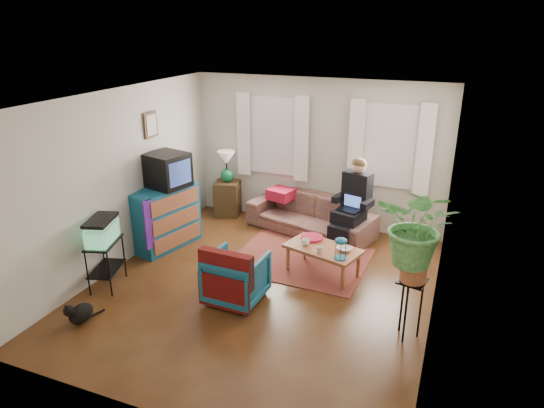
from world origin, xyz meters
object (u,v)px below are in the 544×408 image
at_px(coffee_table, 323,261).
at_px(plant_stand, 409,309).
at_px(sofa, 311,209).
at_px(armchair, 236,275).
at_px(side_table, 228,198).
at_px(aquarium_stand, 106,264).
at_px(dresser, 164,217).

distance_m(coffee_table, plant_stand, 1.71).
distance_m(sofa, armchair, 2.46).
distance_m(side_table, plant_stand, 4.53).
xyz_separation_m(side_table, coffee_table, (2.33, -1.60, -0.11)).
relative_size(aquarium_stand, plant_stand, 0.90).
bearing_deg(plant_stand, sofa, 128.62).
bearing_deg(sofa, coffee_table, -50.88).
relative_size(sofa, side_table, 3.38).
distance_m(sofa, side_table, 1.73).
bearing_deg(side_table, aquarium_stand, -96.61).
distance_m(dresser, aquarium_stand, 1.43).
xyz_separation_m(dresser, aquarium_stand, (-0.01, -1.42, -0.17)).
bearing_deg(armchair, plant_stand, -177.56).
relative_size(sofa, plant_stand, 2.95).
height_order(side_table, coffee_table, side_table).
relative_size(side_table, dresser, 0.59).
height_order(sofa, coffee_table, sofa).
height_order(sofa, dresser, dresser).
distance_m(aquarium_stand, coffee_table, 3.04).
height_order(dresser, plant_stand, dresser).
xyz_separation_m(side_table, armchair, (1.47, -2.67, 0.03)).
relative_size(side_table, aquarium_stand, 0.97).
xyz_separation_m(sofa, coffee_table, (0.62, -1.38, -0.21)).
distance_m(side_table, aquarium_stand, 3.04).
distance_m(sofa, plant_stand, 3.13).
bearing_deg(sofa, dresser, -131.13).
bearing_deg(aquarium_stand, sofa, 36.46).
height_order(armchair, plant_stand, plant_stand).
bearing_deg(side_table, dresser, -102.00).
bearing_deg(plant_stand, armchair, -179.86).
bearing_deg(dresser, armchair, -16.61).
distance_m(side_table, coffee_table, 2.83).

